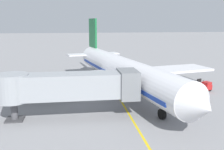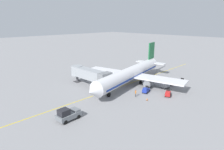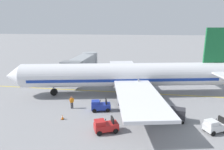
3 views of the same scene
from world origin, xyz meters
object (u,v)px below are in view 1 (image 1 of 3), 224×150
object	(u,v)px
baggage_tug_spare	(174,90)
baggage_tug_lead	(165,72)
ground_crew_loader	(185,96)
ground_crew_wing_walker	(146,81)
safety_cone_nose_left	(209,100)
baggage_cart_front	(171,78)
jet_bridge	(69,86)
parked_airliner	(121,70)
baggage_cart_second_in_train	(162,75)
baggage_tug_trailing	(203,86)

from	to	relation	value
baggage_tug_spare	baggage_tug_lead	bearing A→B (deg)	-104.53
baggage_tug_spare	ground_crew_loader	world-z (taller)	ground_crew_loader
ground_crew_wing_walker	ground_crew_loader	xyz separation A→B (m)	(-2.62, 8.59, 0.00)
baggage_tug_lead	safety_cone_nose_left	bearing A→B (deg)	89.03
baggage_cart_front	ground_crew_loader	distance (m)	10.44
jet_bridge	safety_cone_nose_left	size ratio (longest dim) A/B	24.88
parked_airliner	jet_bridge	distance (m)	11.79
baggage_tug_lead	ground_crew_loader	size ratio (longest dim) A/B	1.64
baggage_tug_spare	baggage_cart_second_in_train	distance (m)	9.48
baggage_tug_lead	ground_crew_loader	xyz separation A→B (m)	(3.61, 17.08, 0.24)
jet_bridge	safety_cone_nose_left	world-z (taller)	jet_bridge
baggage_tug_lead	ground_crew_wing_walker	bearing A→B (deg)	53.77
baggage_tug_lead	ground_crew_wing_walker	size ratio (longest dim) A/B	1.64
jet_bridge	ground_crew_wing_walker	bearing A→B (deg)	-135.40
baggage_tug_spare	baggage_cart_second_in_train	size ratio (longest dim) A/B	0.91
jet_bridge	baggage_cart_front	world-z (taller)	jet_bridge
baggage_tug_trailing	baggage_cart_front	distance (m)	5.61
ground_crew_wing_walker	ground_crew_loader	bearing A→B (deg)	106.95
baggage_tug_trailing	safety_cone_nose_left	world-z (taller)	baggage_tug_trailing
baggage_tug_trailing	baggage_cart_front	world-z (taller)	baggage_tug_trailing
baggage_cart_second_in_train	ground_crew_loader	world-z (taller)	ground_crew_loader
safety_cone_nose_left	baggage_cart_second_in_train	bearing A→B (deg)	-82.80
jet_bridge	baggage_tug_spare	distance (m)	16.00
baggage_tug_spare	ground_crew_loader	xyz separation A→B (m)	(0.21, 3.97, 0.24)
safety_cone_nose_left	baggage_tug_spare	bearing A→B (deg)	-51.89
jet_bridge	baggage_tug_lead	size ratio (longest dim) A/B	5.30
baggage_tug_trailing	baggage_tug_lead	bearing A→B (deg)	-81.08
baggage_cart_front	ground_crew_loader	size ratio (longest dim) A/B	1.76
baggage_cart_front	baggage_cart_second_in_train	distance (m)	3.16
jet_bridge	ground_crew_wing_walker	xyz separation A→B (m)	(-11.46, -11.30, -2.50)
baggage_tug_trailing	ground_crew_wing_walker	bearing A→B (deg)	-20.16
parked_airliner	baggage_cart_front	xyz separation A→B (m)	(-8.99, -3.63, -2.24)
baggage_tug_lead	baggage_cart_second_in_train	bearing A→B (deg)	62.20
baggage_tug_spare	ground_crew_wing_walker	world-z (taller)	ground_crew_wing_walker
ground_crew_wing_walker	safety_cone_nose_left	bearing A→B (deg)	124.66
jet_bridge	baggage_cart_front	distance (m)	20.90
baggage_cart_front	baggage_tug_lead	bearing A→B (deg)	-101.91
baggage_tug_trailing	baggage_tug_spare	world-z (taller)	same
baggage_tug_lead	baggage_tug_trailing	distance (m)	11.58
parked_airliner	baggage_tug_lead	distance (m)	15.01
ground_crew_wing_walker	parked_airliner	bearing A→B (deg)	25.34
baggage_tug_trailing	baggage_cart_second_in_train	size ratio (longest dim) A/B	0.93
jet_bridge	baggage_cart_second_in_train	xyz separation A→B (m)	(-15.71, -16.05, -2.51)
jet_bridge	baggage_tug_trailing	xyz separation A→B (m)	(-19.48, -8.35, -2.74)
jet_bridge	baggage_tug_spare	size ratio (longest dim) A/B	5.40
baggage_tug_spare	ground_crew_wing_walker	distance (m)	5.42
baggage_cart_front	ground_crew_wing_walker	size ratio (longest dim) A/B	1.76
baggage_cart_second_in_train	baggage_tug_spare	bearing A→B (deg)	81.36
parked_airliner	jet_bridge	xyz separation A→B (m)	(7.24, 9.30, 0.27)
baggage_tug_lead	baggage_cart_front	size ratio (longest dim) A/B	0.93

